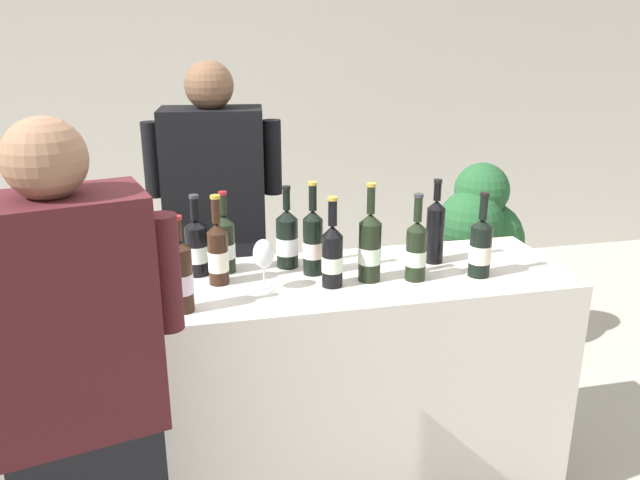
{
  "coord_description": "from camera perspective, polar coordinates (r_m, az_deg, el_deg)",
  "views": [
    {
      "loc": [
        -0.38,
        -2.18,
        1.86
      ],
      "look_at": [
        0.12,
        0.0,
        1.11
      ],
      "focal_mm": 36.73,
      "sensor_mm": 36.0,
      "label": 1
    }
  ],
  "objects": [
    {
      "name": "counter",
      "position": [
        2.61,
        -2.74,
        -13.36
      ],
      "size": [
        2.13,
        0.58,
        0.96
      ],
      "primitive_type": "cube",
      "color": "beige",
      "rests_on": "ground_plane"
    },
    {
      "name": "wine_bottle_8",
      "position": [
        2.4,
        8.37,
        -0.83
      ],
      "size": [
        0.08,
        0.08,
        0.32
      ],
      "color": "black",
      "rests_on": "counter"
    },
    {
      "name": "wine_bottle_9",
      "position": [
        2.16,
        -12.01,
        -3.1
      ],
      "size": [
        0.08,
        0.08,
        0.32
      ],
      "color": "black",
      "rests_on": "counter"
    },
    {
      "name": "person_server",
      "position": [
        3.04,
        -8.87,
        -1.42
      ],
      "size": [
        0.59,
        0.29,
        1.7
      ],
      "color": "black",
      "rests_on": "ground_plane"
    },
    {
      "name": "wine_bottle_7",
      "position": [
        2.31,
        1.08,
        -1.29
      ],
      "size": [
        0.08,
        0.08,
        0.33
      ],
      "color": "black",
      "rests_on": "counter"
    },
    {
      "name": "wine_bottle_10",
      "position": [
        2.5,
        -2.88,
        0.12
      ],
      "size": [
        0.08,
        0.08,
        0.32
      ],
      "color": "black",
      "rests_on": "counter"
    },
    {
      "name": "wall_back",
      "position": [
        4.82,
        -8.63,
        12.98
      ],
      "size": [
        8.0,
        0.1,
        2.8
      ],
      "primitive_type": "cube",
      "color": "beige",
      "rests_on": "ground_plane"
    },
    {
      "name": "person_guest",
      "position": [
        1.89,
        -19.88,
        -16.47
      ],
      "size": [
        0.56,
        0.33,
        1.66
      ],
      "color": "black",
      "rests_on": "ground_plane"
    },
    {
      "name": "wine_bottle_2",
      "position": [
        2.47,
        -8.29,
        -0.29
      ],
      "size": [
        0.08,
        0.08,
        0.31
      ],
      "color": "black",
      "rests_on": "counter"
    },
    {
      "name": "wine_glass",
      "position": [
        2.28,
        -4.95,
        -1.37
      ],
      "size": [
        0.07,
        0.07,
        0.19
      ],
      "color": "silver",
      "rests_on": "counter"
    },
    {
      "name": "ice_bucket",
      "position": [
        2.29,
        -20.81,
        -2.84
      ],
      "size": [
        0.22,
        0.22,
        0.23
      ],
      "color": "silver",
      "rests_on": "counter"
    },
    {
      "name": "wine_bottle_1",
      "position": [
        2.48,
        13.8,
        -0.61
      ],
      "size": [
        0.08,
        0.08,
        0.32
      ],
      "color": "black",
      "rests_on": "counter"
    },
    {
      "name": "wine_bottle_5",
      "position": [
        2.36,
        -8.88,
        -1.09
      ],
      "size": [
        0.07,
        0.07,
        0.33
      ],
      "color": "black",
      "rests_on": "counter"
    },
    {
      "name": "wine_bottle_4",
      "position": [
        2.46,
        -10.69,
        -0.59
      ],
      "size": [
        0.09,
        0.09,
        0.31
      ],
      "color": "black",
      "rests_on": "counter"
    },
    {
      "name": "wine_bottle_3",
      "position": [
        2.42,
        -0.62,
        -0.11
      ],
      "size": [
        0.07,
        0.07,
        0.35
      ],
      "color": "black",
      "rests_on": "counter"
    },
    {
      "name": "wine_bottle_0",
      "position": [
        2.37,
        4.36,
        -0.57
      ],
      "size": [
        0.08,
        0.08,
        0.36
      ],
      "color": "black",
      "rests_on": "counter"
    },
    {
      "name": "wine_bottle_6",
      "position": [
        2.57,
        10.01,
        0.92
      ],
      "size": [
        0.07,
        0.07,
        0.33
      ],
      "color": "black",
      "rests_on": "counter"
    },
    {
      "name": "potted_shrub",
      "position": [
        3.79,
        13.61,
        -0.59
      ],
      "size": [
        0.53,
        0.48,
        1.13
      ],
      "color": "brown",
      "rests_on": "ground_plane"
    }
  ]
}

